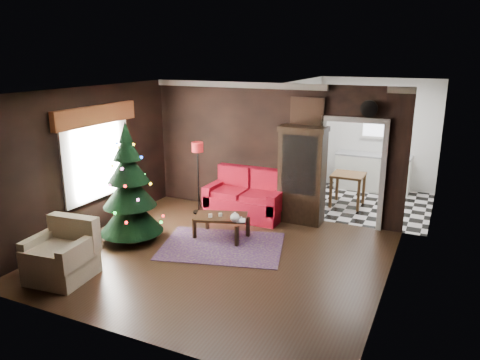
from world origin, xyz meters
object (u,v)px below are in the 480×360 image
at_px(teapot, 235,217).
at_px(floor_lamp, 198,178).
at_px(christmas_tree, 129,186).
at_px(wall_clock, 369,109).
at_px(curio_cabinet, 302,177).
at_px(loveseat, 246,194).
at_px(coffee_table, 221,226).
at_px(kitchen_table, 347,190).
at_px(armchair, 60,251).

bearing_deg(teapot, floor_lamp, 141.62).
relative_size(christmas_tree, wall_clock, 6.91).
height_order(curio_cabinet, teapot, curio_cabinet).
bearing_deg(teapot, loveseat, 106.89).
height_order(loveseat, teapot, loveseat).
bearing_deg(teapot, curio_cabinet, 67.16).
relative_size(loveseat, teapot, 8.74).
xyz_separation_m(christmas_tree, teapot, (1.84, 0.61, -0.52)).
bearing_deg(wall_clock, loveseat, -170.34).
xyz_separation_m(coffee_table, teapot, (0.38, -0.20, 0.31)).
xyz_separation_m(coffee_table, wall_clock, (2.29, 1.66, 2.15)).
bearing_deg(kitchen_table, wall_clock, -66.25).
bearing_deg(teapot, christmas_tree, -161.56).
bearing_deg(kitchen_table, floor_lamp, -143.85).
bearing_deg(floor_lamp, teapot, -38.38).
relative_size(armchair, coffee_table, 0.96).
height_order(christmas_tree, teapot, christmas_tree).
bearing_deg(coffee_table, teapot, -27.61).
height_order(christmas_tree, armchair, christmas_tree).
xyz_separation_m(floor_lamp, christmas_tree, (-0.45, -1.71, 0.22)).
bearing_deg(christmas_tree, teapot, 18.44).
bearing_deg(armchair, floor_lamp, 75.74).
height_order(curio_cabinet, christmas_tree, christmas_tree).
height_order(armchair, coffee_table, armchair).
bearing_deg(armchair, loveseat, 62.96).
relative_size(loveseat, kitchen_table, 2.27).
distance_m(coffee_table, wall_clock, 3.55).
relative_size(loveseat, coffee_table, 1.77).
xyz_separation_m(curio_cabinet, floor_lamp, (-2.10, -0.58, -0.12)).
distance_m(floor_lamp, coffee_table, 1.48).
bearing_deg(wall_clock, floor_lamp, -167.07).
distance_m(armchair, kitchen_table, 6.29).
height_order(teapot, wall_clock, wall_clock).
distance_m(armchair, teapot, 2.96).
relative_size(floor_lamp, kitchen_table, 2.06).
bearing_deg(floor_lamp, kitchen_table, 36.15).
height_order(loveseat, armchair, loveseat).
bearing_deg(teapot, armchair, -129.33).
xyz_separation_m(armchair, coffee_table, (1.49, 2.49, -0.23)).
height_order(loveseat, curio_cabinet, curio_cabinet).
bearing_deg(curio_cabinet, wall_clock, 8.53).
relative_size(curio_cabinet, armchair, 2.07).
bearing_deg(floor_lamp, coffee_table, -41.81).
relative_size(loveseat, wall_clock, 5.31).
height_order(coffee_table, teapot, teapot).
xyz_separation_m(armchair, kitchen_table, (3.23, 5.40, -0.09)).
bearing_deg(floor_lamp, curio_cabinet, 15.38).
xyz_separation_m(loveseat, curio_cabinet, (1.15, 0.22, 0.45)).
xyz_separation_m(loveseat, kitchen_table, (1.80, 1.65, -0.12)).
bearing_deg(christmas_tree, kitchen_table, 49.36).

